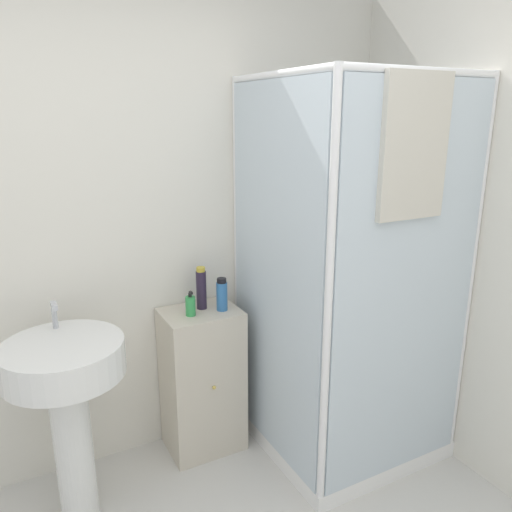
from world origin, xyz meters
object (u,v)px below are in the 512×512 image
sink (67,390)px  soap_dispenser (190,306)px  shampoo_bottle_blue (222,295)px  shampoo_bottle_tall_black (201,288)px

sink → soap_dispenser: size_ratio=7.57×
shampoo_bottle_blue → sink: bearing=-168.7°
sink → soap_dispenser: 0.71m
shampoo_bottle_tall_black → shampoo_bottle_blue: size_ratio=1.30×
sink → soap_dispenser: sink is taller
sink → shampoo_bottle_tall_black: size_ratio=4.39×
sink → shampoo_bottle_tall_black: bearing=17.8°
shampoo_bottle_blue → soap_dispenser: bearing=177.1°
shampoo_bottle_tall_black → shampoo_bottle_blue: (0.09, -0.07, -0.03)m
soap_dispenser → shampoo_bottle_blue: 0.18m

